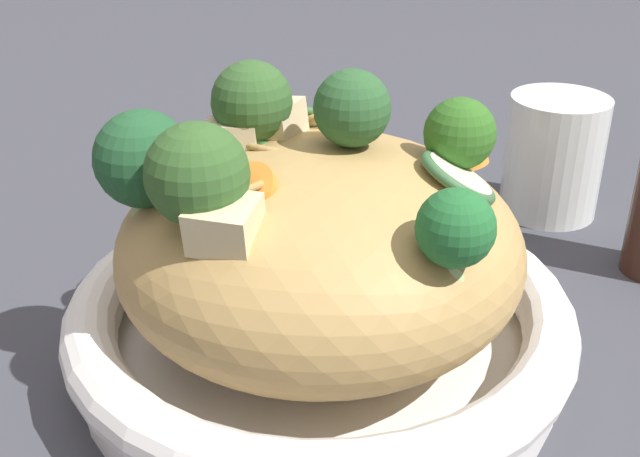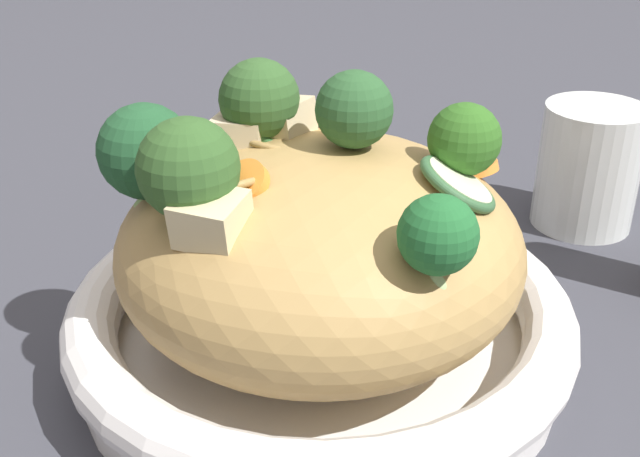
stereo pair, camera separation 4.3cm
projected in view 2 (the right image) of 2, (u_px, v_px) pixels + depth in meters
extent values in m
plane|color=#383940|center=(320.00, 357.00, 0.47)|extent=(3.00, 3.00, 0.00)
cylinder|color=white|center=(320.00, 344.00, 0.47)|extent=(0.27, 0.27, 0.02)
torus|color=white|center=(320.00, 310.00, 0.46)|extent=(0.29, 0.29, 0.03)
ellipsoid|color=#AB874D|center=(320.00, 247.00, 0.44)|extent=(0.22, 0.22, 0.11)
torus|color=#A28046|center=(283.00, 145.00, 0.44)|extent=(0.06, 0.06, 0.02)
torus|color=#A37F45|center=(217.00, 192.00, 0.39)|extent=(0.06, 0.06, 0.03)
torus|color=#B08743|center=(316.00, 150.00, 0.44)|extent=(0.07, 0.07, 0.03)
cone|color=#A4BB76|center=(435.00, 278.00, 0.35)|extent=(0.02, 0.02, 0.02)
sphere|color=#205F2C|center=(438.00, 235.00, 0.34)|extent=(0.05, 0.05, 0.04)
cone|color=#A3BB71|center=(353.00, 151.00, 0.42)|extent=(0.02, 0.02, 0.02)
sphere|color=#29522A|center=(354.00, 110.00, 0.41)|extent=(0.05, 0.05, 0.04)
cone|color=#9FC06E|center=(151.00, 195.00, 0.42)|extent=(0.02, 0.02, 0.01)
sphere|color=#1F4C29|center=(146.00, 151.00, 0.41)|extent=(0.05, 0.05, 0.05)
cone|color=#98C071|center=(461.00, 177.00, 0.42)|extent=(0.02, 0.02, 0.01)
sphere|color=#2E601F|center=(464.00, 139.00, 0.41)|extent=(0.06, 0.06, 0.04)
cone|color=#97B679|center=(261.00, 140.00, 0.45)|extent=(0.03, 0.03, 0.02)
sphere|color=#2E5326|center=(259.00, 99.00, 0.44)|extent=(0.05, 0.05, 0.05)
cone|color=#A5B975|center=(192.00, 214.00, 0.38)|extent=(0.02, 0.03, 0.01)
sphere|color=#2F5324|center=(188.00, 169.00, 0.37)|extent=(0.05, 0.05, 0.05)
cylinder|color=orange|center=(474.00, 169.00, 0.45)|extent=(0.03, 0.03, 0.01)
cylinder|color=orange|center=(191.00, 155.00, 0.45)|extent=(0.04, 0.04, 0.02)
cylinder|color=orange|center=(246.00, 182.00, 0.38)|extent=(0.03, 0.02, 0.02)
cylinder|color=beige|center=(306.00, 125.00, 0.47)|extent=(0.04, 0.04, 0.03)
torus|color=#365D2E|center=(306.00, 125.00, 0.47)|extent=(0.05, 0.05, 0.03)
cylinder|color=beige|center=(258.00, 133.00, 0.45)|extent=(0.04, 0.04, 0.02)
torus|color=#2D5B2C|center=(258.00, 133.00, 0.45)|extent=(0.05, 0.05, 0.03)
cylinder|color=beige|center=(458.00, 184.00, 0.40)|extent=(0.05, 0.05, 0.02)
torus|color=#325935|center=(458.00, 184.00, 0.40)|extent=(0.06, 0.06, 0.03)
cube|color=beige|center=(211.00, 219.00, 0.37)|extent=(0.04, 0.04, 0.03)
cube|color=beige|center=(283.00, 124.00, 0.45)|extent=(0.03, 0.03, 0.03)
cube|color=beige|center=(238.00, 137.00, 0.44)|extent=(0.04, 0.04, 0.02)
cylinder|color=silver|center=(588.00, 167.00, 0.61)|extent=(0.08, 0.08, 0.10)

